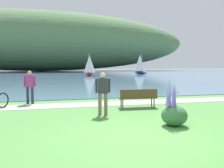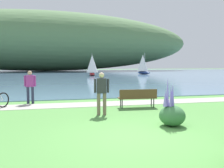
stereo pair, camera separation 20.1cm
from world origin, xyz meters
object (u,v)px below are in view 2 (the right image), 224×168
object	(u,v)px
sailboat_nearest_to_shore	(143,64)
person_at_shoreline	(30,85)
sailboat_mid_bay	(92,65)
person_on_the_grass	(102,91)
park_bench_near_camera	(138,97)

from	to	relation	value
sailboat_nearest_to_shore	person_at_shoreline	bearing A→B (deg)	-118.92
person_at_shoreline	sailboat_mid_bay	bearing A→B (deg)	75.55
person_at_shoreline	person_on_the_grass	world-z (taller)	same
park_bench_near_camera	sailboat_nearest_to_shore	distance (m)	39.22
person_on_the_grass	sailboat_mid_bay	world-z (taller)	sailboat_mid_bay
person_at_shoreline	sailboat_nearest_to_shore	size ratio (longest dim) A/B	0.39
park_bench_near_camera	person_on_the_grass	bearing A→B (deg)	-147.79
park_bench_near_camera	person_at_shoreline	bearing A→B (deg)	154.85
person_on_the_grass	person_at_shoreline	bearing A→B (deg)	130.64
park_bench_near_camera	sailboat_nearest_to_shore	world-z (taller)	sailboat_nearest_to_shore
person_at_shoreline	sailboat_mid_bay	world-z (taller)	sailboat_mid_bay
park_bench_near_camera	person_on_the_grass	xyz separation A→B (m)	(-1.95, -1.23, 0.46)
sailboat_mid_bay	park_bench_near_camera	bearing A→B (deg)	-94.52
person_on_the_grass	sailboat_nearest_to_shore	xyz separation A→B (m)	(15.85, 37.87, 1.13)
person_on_the_grass	sailboat_nearest_to_shore	bearing A→B (deg)	67.29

